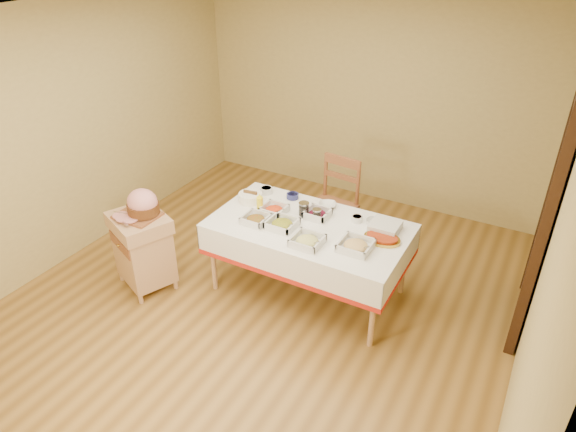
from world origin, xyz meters
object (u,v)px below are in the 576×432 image
Objects in this scene: preserve_jar_right at (317,215)px; mustard_bottle at (260,204)px; dining_table at (309,239)px; bread_basket at (251,197)px; butcher_cart at (143,247)px; dining_chair at (333,205)px; plate_stack at (385,227)px; preserve_jar_left at (304,209)px; ham_on_board at (142,205)px; brass_platter at (382,239)px.

preserve_jar_right is 0.55× the size of mustard_bottle.
dining_table is 7.64× the size of bread_basket.
preserve_jar_right is (1.47, 0.81, 0.36)m from butcher_cart.
butcher_cart is at bearing -154.63° from dining_table.
dining_chair is 4.06× the size of plate_stack.
bread_basket is (-0.60, -0.70, 0.27)m from dining_chair.
dining_chair is at bearing 142.74° from plate_stack.
preserve_jar_left reaches higher than bread_basket.
dining_table is at bearing 25.37° from butcher_cart.
ham_on_board reaches higher than preserve_jar_right.
dining_table is at bearing 24.94° from ham_on_board.
butcher_cart is 1.15m from bread_basket.
bread_basket reaches higher than dining_table.
butcher_cart is at bearing -143.75° from mustard_bottle.
ham_on_board is at bearing -130.95° from dining_chair.
brass_platter is (0.68, 0.07, 0.18)m from dining_table.
butcher_cart is 7.34× the size of preserve_jar_right.
ham_on_board reaches higher than bread_basket.
preserve_jar_left is 0.43m from mustard_bottle.
mustard_bottle is 0.82× the size of bread_basket.
preserve_jar_left reaches higher than dining_table.
dining_chair is 0.77m from preserve_jar_right.
preserve_jar_left is at bearing 1.50° from bread_basket.
bread_basket is (-0.59, -0.02, -0.01)m from preserve_jar_left.
mustard_bottle is 1.21m from brass_platter.
preserve_jar_left is 0.78m from plate_stack.
dining_chair is 0.74m from preserve_jar_left.
plate_stack is (1.37, 0.12, -0.01)m from bread_basket.
bread_basket is 1.40m from brass_platter.
ham_on_board is at bearing -131.47° from bread_basket.
preserve_jar_left is 1.21× the size of preserve_jar_right.
preserve_jar_left is at bearing 31.89° from ham_on_board.
mustard_bottle reaches higher than bread_basket.
ham_on_board is at bearing 38.10° from butcher_cart.
dining_chair is at bearing 136.79° from brass_platter.
butcher_cart is at bearing -147.90° from preserve_jar_left.
dining_chair reaches higher than preserve_jar_left.
ham_on_board is 2.13× the size of mustard_bottle.
preserve_jar_right is at bearing -78.83° from dining_chair.
plate_stack is 0.17m from brass_platter.
butcher_cart is 2.40× the size of brass_platter.
ham_on_board is 1.27× the size of brass_platter.
preserve_jar_right is 0.64m from plate_stack.
brass_platter is (1.21, 0.08, -0.07)m from mustard_bottle.
butcher_cart is at bearing -156.06° from plate_stack.
mustard_bottle is (0.93, 0.68, 0.40)m from butcher_cart.
dining_chair is 4.37× the size of bread_basket.
preserve_jar_right reaches higher than plate_stack.
ham_on_board is (0.04, 0.03, 0.46)m from butcher_cart.
ham_on_board reaches higher than mustard_bottle.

